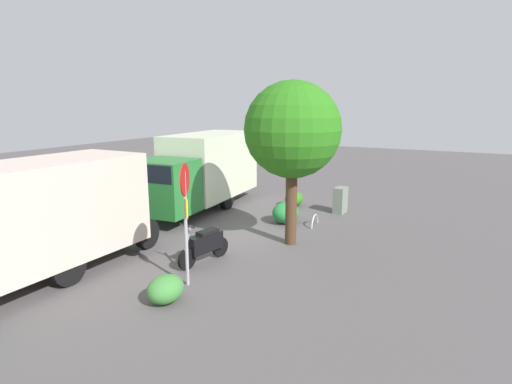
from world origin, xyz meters
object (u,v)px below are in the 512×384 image
at_px(box_truck_far, 15,220).
at_px(stop_sign, 185,206).
at_px(street_tree, 292,131).
at_px(bike_rack_hoop, 315,226).
at_px(utility_cabinet, 340,200).
at_px(motorcycle, 205,244).
at_px(box_truck_near, 200,169).

distance_m(box_truck_far, stop_sign, 3.99).
bearing_deg(street_tree, bike_rack_hoop, 179.48).
relative_size(stop_sign, bike_rack_hoop, 3.48).
bearing_deg(utility_cabinet, street_tree, -3.82).
xyz_separation_m(stop_sign, utility_cabinet, (-8.30, 1.30, -1.46)).
xyz_separation_m(motorcycle, utility_cabinet, (-6.89, 1.77, -0.01)).
relative_size(utility_cabinet, bike_rack_hoop, 1.21).
bearing_deg(bike_rack_hoop, utility_cabinet, 172.96).
height_order(box_truck_far, motorcycle, box_truck_far).
height_order(motorcycle, bike_rack_hoop, motorcycle).
bearing_deg(box_truck_near, bike_rack_hoop, 84.82).
xyz_separation_m(box_truck_far, street_tree, (-5.79, 4.52, 1.88)).
bearing_deg(stop_sign, box_truck_far, -62.16).
bearing_deg(motorcycle, bike_rack_hoop, 173.94).
bearing_deg(bike_rack_hoop, box_truck_far, -29.72).
height_order(utility_cabinet, bike_rack_hoop, utility_cabinet).
bearing_deg(utility_cabinet, stop_sign, -8.92).
distance_m(stop_sign, street_tree, 4.34).
bearing_deg(box_truck_far, motorcycle, 138.38).
height_order(street_tree, bike_rack_hoop, street_tree).
height_order(street_tree, utility_cabinet, street_tree).
xyz_separation_m(box_truck_near, street_tree, (2.27, 4.96, 1.83)).
distance_m(stop_sign, utility_cabinet, 8.52).
distance_m(street_tree, bike_rack_hoop, 4.11).
bearing_deg(stop_sign, bike_rack_hoop, 170.41).
distance_m(box_truck_far, street_tree, 7.58).
bearing_deg(box_truck_near, utility_cabinet, 107.74).
xyz_separation_m(motorcycle, stop_sign, (1.41, 0.47, 1.45)).
distance_m(motorcycle, stop_sign, 2.08).
height_order(stop_sign, street_tree, street_tree).
height_order(box_truck_far, bike_rack_hoop, box_truck_far).
bearing_deg(box_truck_far, street_tree, 143.36).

